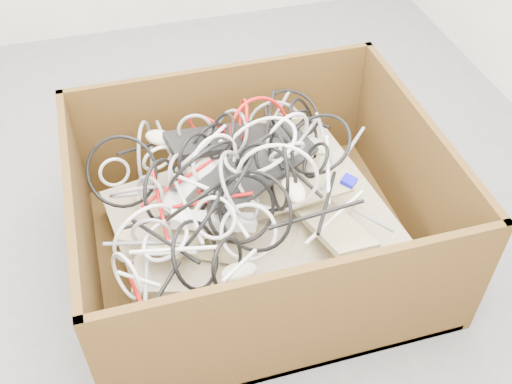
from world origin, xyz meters
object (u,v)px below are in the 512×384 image
object	(u,v)px
cardboard_box	(253,231)
vga_plug	(349,181)
power_strip_right	(213,221)
power_strip_left	(197,178)

from	to	relation	value
cardboard_box	vga_plug	distance (m)	0.38
power_strip_right	vga_plug	size ratio (longest dim) A/B	5.79
cardboard_box	power_strip_right	distance (m)	0.29
cardboard_box	power_strip_right	size ratio (longest dim) A/B	4.46
cardboard_box	power_strip_left	world-z (taller)	cardboard_box
cardboard_box	vga_plug	size ratio (longest dim) A/B	25.83
power_strip_left	vga_plug	xyz separation A→B (m)	(0.48, -0.12, -0.02)
power_strip_left	power_strip_right	world-z (taller)	power_strip_left
power_strip_left	power_strip_right	xyz separation A→B (m)	(0.01, -0.17, -0.03)
power_strip_left	vga_plug	distance (m)	0.49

